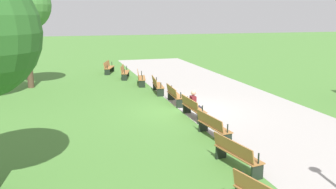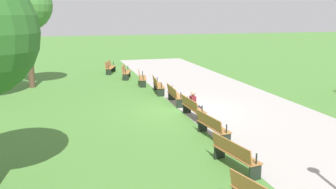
{
  "view_description": "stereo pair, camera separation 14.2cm",
  "coord_description": "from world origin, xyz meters",
  "px_view_note": "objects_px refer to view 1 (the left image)",
  "views": [
    {
      "loc": [
        15.61,
        -5.3,
        4.39
      ],
      "look_at": [
        -0.0,
        -0.8,
        0.8
      ],
      "focal_mm": 39.46,
      "sensor_mm": 36.0,
      "label": 1
    },
    {
      "loc": [
        15.65,
        -5.16,
        4.39
      ],
      "look_at": [
        -0.0,
        -0.8,
        0.8
      ],
      "focal_mm": 39.46,
      "sensor_mm": 36.0,
      "label": 2
    }
  ],
  "objects_px": {
    "bench_2": "(140,77)",
    "bench_5": "(193,107)",
    "bench_6": "(213,126)",
    "person_seated": "(195,103)",
    "bench_3": "(157,85)",
    "bench_4": "(174,94)",
    "bench_1": "(124,72)",
    "bench_7": "(236,153)",
    "tree_0": "(25,6)",
    "bench_0": "(108,67)"
  },
  "relations": [
    {
      "from": "bench_2",
      "to": "bench_5",
      "type": "bearing_deg",
      "value": 14.67
    },
    {
      "from": "bench_6",
      "to": "person_seated",
      "type": "bearing_deg",
      "value": 166.79
    },
    {
      "from": "bench_3",
      "to": "bench_4",
      "type": "relative_size",
      "value": 1.01
    },
    {
      "from": "bench_5",
      "to": "bench_3",
      "type": "bearing_deg",
      "value": 179.99
    },
    {
      "from": "bench_1",
      "to": "bench_2",
      "type": "xyz_separation_m",
      "value": [
        2.6,
        0.58,
        0.0
      ]
    },
    {
      "from": "person_seated",
      "to": "bench_4",
      "type": "bearing_deg",
      "value": -178.97
    },
    {
      "from": "bench_2",
      "to": "bench_7",
      "type": "relative_size",
      "value": 1.0
    },
    {
      "from": "tree_0",
      "to": "bench_3",
      "type": "bearing_deg",
      "value": 62.21
    },
    {
      "from": "bench_7",
      "to": "bench_1",
      "type": "bearing_deg",
      "value": 171.6
    },
    {
      "from": "bench_1",
      "to": "bench_3",
      "type": "bearing_deg",
      "value": 25.13
    },
    {
      "from": "bench_1",
      "to": "bench_6",
      "type": "relative_size",
      "value": 1.01
    },
    {
      "from": "bench_0",
      "to": "bench_4",
      "type": "height_order",
      "value": "same"
    },
    {
      "from": "bench_4",
      "to": "bench_3",
      "type": "bearing_deg",
      "value": -173.72
    },
    {
      "from": "bench_3",
      "to": "bench_7",
      "type": "height_order",
      "value": "same"
    },
    {
      "from": "bench_5",
      "to": "person_seated",
      "type": "height_order",
      "value": "person_seated"
    },
    {
      "from": "bench_4",
      "to": "bench_5",
      "type": "distance_m",
      "value": 2.66
    },
    {
      "from": "bench_0",
      "to": "bench_6",
      "type": "relative_size",
      "value": 1.01
    },
    {
      "from": "tree_0",
      "to": "bench_4",
      "type": "bearing_deg",
      "value": 48.44
    },
    {
      "from": "bench_7",
      "to": "person_seated",
      "type": "distance_m",
      "value": 5.44
    },
    {
      "from": "bench_2",
      "to": "bench_1",
      "type": "bearing_deg",
      "value": -156.97
    },
    {
      "from": "bench_7",
      "to": "bench_4",
      "type": "bearing_deg",
      "value": 165.33
    },
    {
      "from": "bench_4",
      "to": "bench_5",
      "type": "bearing_deg",
      "value": 2.1
    },
    {
      "from": "bench_2",
      "to": "bench_6",
      "type": "distance_m",
      "value": 10.61
    },
    {
      "from": "bench_1",
      "to": "bench_2",
      "type": "bearing_deg",
      "value": 27.22
    },
    {
      "from": "bench_1",
      "to": "person_seated",
      "type": "relative_size",
      "value": 1.56
    },
    {
      "from": "bench_1",
      "to": "tree_0",
      "type": "relative_size",
      "value": 0.29
    },
    {
      "from": "bench_1",
      "to": "bench_3",
      "type": "relative_size",
      "value": 1.01
    },
    {
      "from": "bench_0",
      "to": "bench_5",
      "type": "height_order",
      "value": "same"
    },
    {
      "from": "bench_1",
      "to": "bench_3",
      "type": "distance_m",
      "value": 5.32
    },
    {
      "from": "bench_3",
      "to": "tree_0",
      "type": "distance_m",
      "value": 8.93
    },
    {
      "from": "bench_4",
      "to": "bench_5",
      "type": "relative_size",
      "value": 1.0
    },
    {
      "from": "bench_1",
      "to": "person_seated",
      "type": "distance_m",
      "value": 10.53
    },
    {
      "from": "bench_7",
      "to": "tree_0",
      "type": "bearing_deg",
      "value": -165.9
    },
    {
      "from": "bench_2",
      "to": "person_seated",
      "type": "relative_size",
      "value": 1.56
    },
    {
      "from": "bench_0",
      "to": "person_seated",
      "type": "height_order",
      "value": "person_seated"
    },
    {
      "from": "bench_7",
      "to": "person_seated",
      "type": "xyz_separation_m",
      "value": [
        -5.39,
        0.72,
        0.16
      ]
    },
    {
      "from": "bench_4",
      "to": "bench_5",
      "type": "height_order",
      "value": "same"
    },
    {
      "from": "bench_3",
      "to": "bench_6",
      "type": "xyz_separation_m",
      "value": [
        7.97,
        0.0,
        0.0
      ]
    },
    {
      "from": "bench_2",
      "to": "bench_5",
      "type": "distance_m",
      "value": 7.97
    },
    {
      "from": "bench_1",
      "to": "bench_5",
      "type": "height_order",
      "value": "same"
    },
    {
      "from": "bench_5",
      "to": "person_seated",
      "type": "bearing_deg",
      "value": 123.09
    },
    {
      "from": "bench_4",
      "to": "bench_6",
      "type": "distance_m",
      "value": 5.32
    },
    {
      "from": "bench_6",
      "to": "bench_7",
      "type": "relative_size",
      "value": 0.99
    },
    {
      "from": "bench_5",
      "to": "bench_7",
      "type": "height_order",
      "value": "same"
    },
    {
      "from": "bench_3",
      "to": "bench_2",
      "type": "bearing_deg",
      "value": -165.35
    },
    {
      "from": "bench_1",
      "to": "bench_7",
      "type": "height_order",
      "value": "same"
    },
    {
      "from": "bench_2",
      "to": "bench_0",
      "type": "bearing_deg",
      "value": -154.88
    },
    {
      "from": "bench_6",
      "to": "bench_7",
      "type": "xyz_separation_m",
      "value": [
        2.63,
        -0.39,
        0.0
      ]
    },
    {
      "from": "bench_7",
      "to": "tree_0",
      "type": "height_order",
      "value": "tree_0"
    },
    {
      "from": "bench_5",
      "to": "tree_0",
      "type": "height_order",
      "value": "tree_0"
    }
  ]
}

